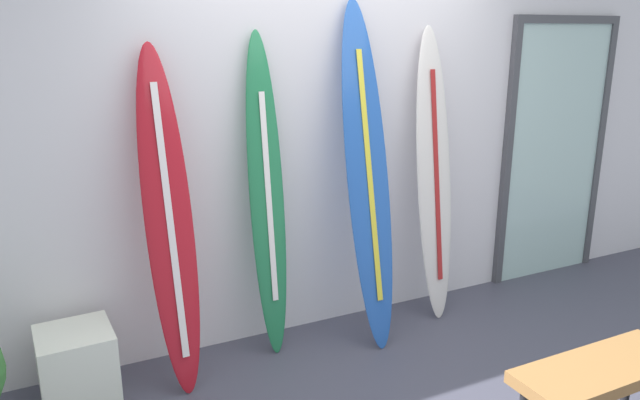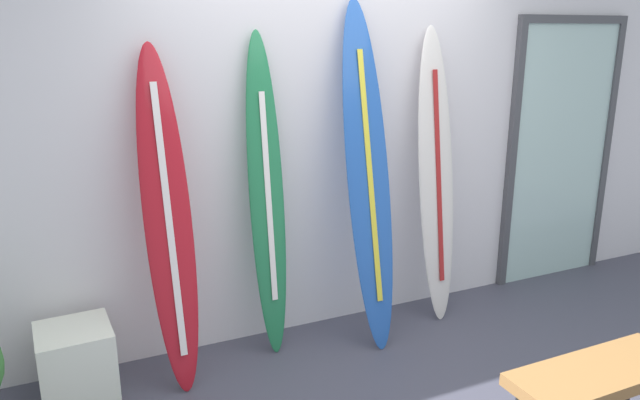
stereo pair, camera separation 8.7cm
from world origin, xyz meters
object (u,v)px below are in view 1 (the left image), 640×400
object	(u,v)px
surfboard_emerald	(267,201)
surfboard_cobalt	(368,176)
surfboard_ivory	(434,177)
display_block_left	(77,367)
glass_door	(555,147)
surfboard_crimson	(169,222)
bench	(602,376)

from	to	relation	value
surfboard_emerald	surfboard_cobalt	bearing A→B (deg)	-11.01
surfboard_ivory	display_block_left	bearing A→B (deg)	-178.00
display_block_left	glass_door	bearing A→B (deg)	4.08
surfboard_emerald	surfboard_ivory	size ratio (longest dim) A/B	0.99
surfboard_crimson	display_block_left	distance (m)	0.93
surfboard_ivory	glass_door	bearing A→B (deg)	7.81
display_block_left	glass_door	world-z (taller)	glass_door
surfboard_crimson	surfboard_ivory	bearing A→B (deg)	2.32
surfboard_crimson	surfboard_emerald	world-z (taller)	surfboard_emerald
display_block_left	bench	world-z (taller)	bench
bench	display_block_left	bearing A→B (deg)	145.55
bench	surfboard_ivory	bearing A→B (deg)	83.84
surfboard_crimson	bench	size ratio (longest dim) A/B	2.11
surfboard_crimson	surfboard_cobalt	size ratio (longest dim) A/B	0.88
surfboard_crimson	surfboard_ivory	xyz separation A→B (m)	(1.84, 0.07, 0.05)
surfboard_cobalt	display_block_left	size ratio (longest dim) A/B	5.12
surfboard_cobalt	surfboard_ivory	size ratio (longest dim) A/B	1.08
surfboard_cobalt	glass_door	world-z (taller)	surfboard_cobalt
surfboard_ivory	glass_door	xyz separation A→B (m)	(1.32, 0.18, 0.07)
surfboard_cobalt	glass_door	distance (m)	1.92
surfboard_ivory	display_block_left	xyz separation A→B (m)	(-2.39, -0.08, -0.80)
surfboard_crimson	surfboard_emerald	xyz separation A→B (m)	(0.62, 0.11, 0.02)
surfboard_ivory	display_block_left	distance (m)	2.52
surfboard_crimson	bench	xyz separation A→B (m)	(1.66, -1.53, -0.56)
glass_door	bench	xyz separation A→B (m)	(-1.49, -1.78, -0.68)
surfboard_cobalt	surfboard_ivory	distance (m)	0.59
glass_door	surfboard_crimson	bearing A→B (deg)	-175.38
display_block_left	bench	xyz separation A→B (m)	(2.21, -1.52, 0.19)
surfboard_crimson	surfboard_cobalt	xyz separation A→B (m)	(1.26, -0.01, 0.13)
surfboard_cobalt	surfboard_emerald	bearing A→B (deg)	168.99
surfboard_cobalt	glass_door	size ratio (longest dim) A/B	1.04
surfboard_emerald	bench	distance (m)	2.03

